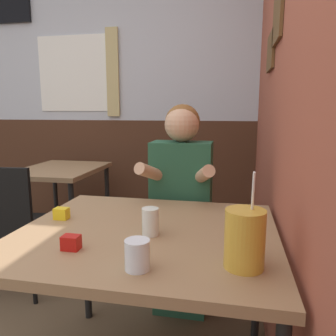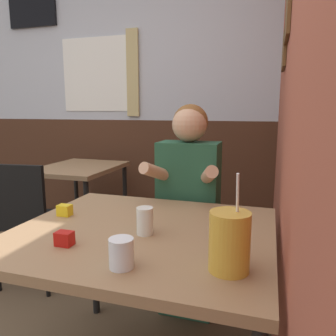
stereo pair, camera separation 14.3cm
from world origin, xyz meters
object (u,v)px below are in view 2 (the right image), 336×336
object	(u,v)px
chair_near_window	(28,215)
main_table	(143,243)
background_table	(80,177)
person_seated	(188,209)
cocktail_pitcher	(229,241)

from	to	relation	value
chair_near_window	main_table	bearing A→B (deg)	-34.54
background_table	chair_near_window	world-z (taller)	chair_near_window
person_seated	cocktail_pitcher	size ratio (longest dim) A/B	4.10
background_table	cocktail_pitcher	bearing A→B (deg)	-45.67
background_table	chair_near_window	xyz separation A→B (m)	(0.02, -0.68, -0.12)
main_table	chair_near_window	world-z (taller)	chair_near_window
background_table	chair_near_window	distance (m)	0.69
main_table	chair_near_window	bearing A→B (deg)	152.13
background_table	chair_near_window	bearing A→B (deg)	-87.92
chair_near_window	person_seated	size ratio (longest dim) A/B	0.70
chair_near_window	person_seated	xyz separation A→B (m)	(1.09, 0.04, 0.13)
main_table	background_table	size ratio (longest dim) A/B	1.36
person_seated	main_table	bearing A→B (deg)	-94.16
main_table	person_seated	xyz separation A→B (m)	(0.04, 0.60, -0.03)
main_table	person_seated	world-z (taller)	person_seated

